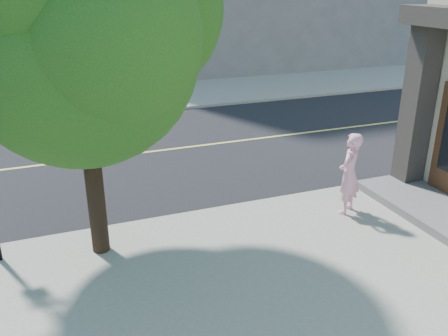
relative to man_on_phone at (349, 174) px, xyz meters
name	(u,v)px	position (x,y,z in m)	size (l,w,h in m)	color
sidewalk_ne	(228,56)	(6.09, 22.74, -0.97)	(29.00, 25.00, 0.12)	gray
man_on_phone	(349,174)	(0.00, 0.00, 0.00)	(0.67, 0.44, 1.83)	#FDA8C1
street_tree	(83,17)	(-5.19, 0.32, 3.36)	(4.98, 4.53, 6.61)	black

